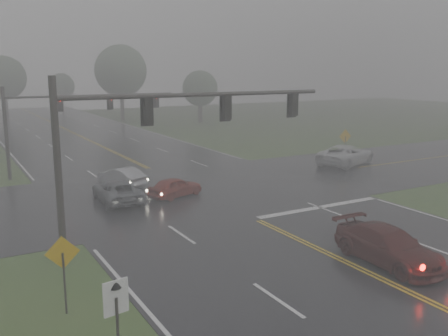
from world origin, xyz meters
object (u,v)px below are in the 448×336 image
pickup_white (346,165)px  sedan_silver (122,187)px  sedan_maroon (387,263)px  signal_gantry_near (151,128)px  signal_gantry_far (63,112)px  sedan_red (175,197)px  car_grey (118,202)px

pickup_white → sedan_silver: bearing=66.6°
sedan_silver → sedan_maroon: bearing=88.3°
signal_gantry_near → signal_gantry_far: bearing=90.0°
sedan_maroon → sedan_silver: bearing=107.4°
sedan_red → pickup_white: bearing=-99.9°
pickup_white → car_grey: bearing=77.5°
signal_gantry_far → car_grey: bearing=-85.2°
car_grey → signal_gantry_near: signal_gantry_near is taller
car_grey → signal_gantry_far: bearing=-82.5°
sedan_red → signal_gantry_far: (-4.38, 10.40, 4.72)m
car_grey → signal_gantry_near: bearing=86.7°
sedan_maroon → sedan_red: (-3.20, 14.28, 0.00)m
signal_gantry_far → signal_gantry_near: bearing=-90.0°
sedan_red → signal_gantry_far: bearing=3.9°
sedan_red → sedan_silver: bearing=6.2°
sedan_red → signal_gantry_far: size_ratio=0.28×
pickup_white → signal_gantry_near: bearing=97.2°
sedan_maroon → pickup_white: (13.56, 16.96, 0.00)m
sedan_silver → signal_gantry_near: bearing=61.3°
sedan_silver → signal_gantry_far: bearing=-86.3°
sedan_silver → car_grey: (-1.51, -3.74, 0.00)m
sedan_red → sedan_silver: sedan_silver is taller
sedan_maroon → signal_gantry_near: bearing=139.8°
sedan_maroon → car_grey: 16.33m
sedan_maroon → car_grey: size_ratio=1.06×
sedan_maroon → sedan_red: size_ratio=1.39×
sedan_maroon → sedan_silver: sedan_maroon is taller
car_grey → pickup_white: (20.31, 2.09, 0.00)m
sedan_maroon → pickup_white: 21.72m
sedan_red → signal_gantry_near: size_ratio=0.28×
signal_gantry_near → sedan_red: bearing=59.5°
sedan_silver → pickup_white: pickup_white is taller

